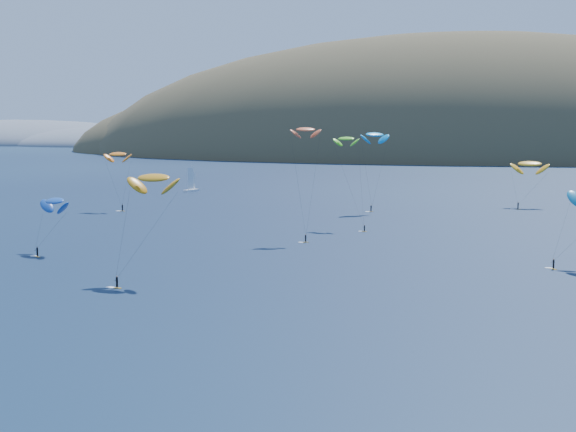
# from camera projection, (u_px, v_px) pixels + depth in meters

# --- Properties ---
(ground) EXTENTS (2800.00, 2800.00, 0.00)m
(ground) POSITION_uv_depth(u_px,v_px,m) (123.00, 401.00, 79.64)
(ground) COLOR black
(ground) RESTS_ON ground
(island) EXTENTS (730.00, 300.00, 210.00)m
(island) POSITION_uv_depth(u_px,v_px,m) (481.00, 169.00, 616.09)
(island) COLOR #3D3526
(island) RESTS_ON ground
(headland) EXTENTS (460.00, 250.00, 60.00)m
(headland) POSITION_uv_depth(u_px,v_px,m) (39.00, 146.00, 904.85)
(headland) COLOR slate
(headland) RESTS_ON ground
(sailboat) EXTENTS (8.70, 7.88, 10.38)m
(sailboat) POSITION_uv_depth(u_px,v_px,m) (191.00, 189.00, 307.93)
(sailboat) COLOR white
(sailboat) RESTS_ON ground
(kitesurfer_1) EXTENTS (8.55, 6.39, 19.41)m
(kitesurfer_1) POSITION_uv_depth(u_px,v_px,m) (118.00, 154.00, 244.80)
(kitesurfer_1) COLOR #C58B15
(kitesurfer_1) RESTS_ON ground
(kitesurfer_2) EXTENTS (9.88, 12.82, 20.32)m
(kitesurfer_2) POSITION_uv_depth(u_px,v_px,m) (153.00, 178.00, 139.19)
(kitesurfer_2) COLOR #C58B15
(kitesurfer_2) RESTS_ON ground
(kitesurfer_3) EXTENTS (10.51, 12.69, 24.56)m
(kitesurfer_3) POSITION_uv_depth(u_px,v_px,m) (346.00, 139.00, 207.50)
(kitesurfer_3) COLOR #C58B15
(kitesurfer_3) RESTS_ON ground
(kitesurfer_4) EXTENTS (9.90, 9.17, 25.66)m
(kitesurfer_4) POSITION_uv_depth(u_px,v_px,m) (375.00, 135.00, 241.40)
(kitesurfer_4) COLOR #C58B15
(kitesurfer_4) RESTS_ON ground
(kitesurfer_9) EXTENTS (7.49, 10.26, 27.28)m
(kitesurfer_9) POSITION_uv_depth(u_px,v_px,m) (306.00, 130.00, 185.56)
(kitesurfer_9) COLOR #C58B15
(kitesurfer_9) RESTS_ON ground
(kitesurfer_10) EXTENTS (9.49, 11.57, 13.15)m
(kitesurfer_10) POSITION_uv_depth(u_px,v_px,m) (55.00, 201.00, 167.96)
(kitesurfer_10) COLOR #C58B15
(kitesurfer_10) RESTS_ON ground
(kitesurfer_11) EXTENTS (11.62, 13.01, 16.77)m
(kitesurfer_11) POSITION_uv_depth(u_px,v_px,m) (530.00, 164.00, 254.28)
(kitesurfer_11) COLOR #C58B15
(kitesurfer_11) RESTS_ON ground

